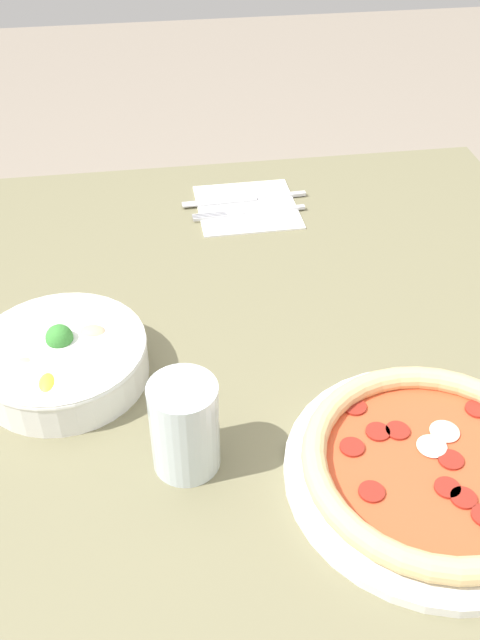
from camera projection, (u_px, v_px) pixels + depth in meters
name	position (u px, v px, depth m)	size (l,w,h in m)	color
dining_table	(277.00, 496.00, 0.83)	(1.32, 0.97, 0.73)	#706B4C
pizza	(434.00, 466.00, 0.72)	(0.30, 0.30, 0.04)	white
bowl	(63.00, 358.00, 0.83)	(0.20, 0.20, 0.07)	white
napkin	(247.00, 207.00, 1.16)	(0.16, 0.16, 0.00)	white
fork	(250.00, 212.00, 1.14)	(0.02, 0.18, 0.00)	silver
knife	(250.00, 198.00, 1.17)	(0.02, 0.20, 0.01)	silver
glass	(185.00, 426.00, 0.72)	(0.07, 0.07, 0.11)	silver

